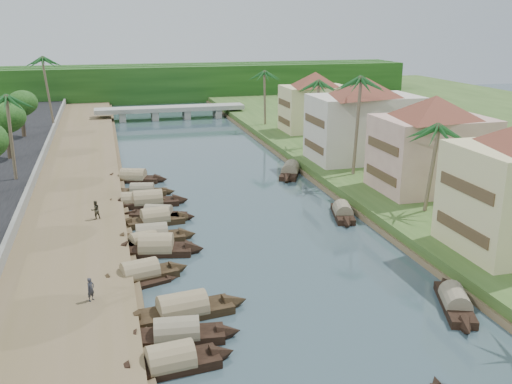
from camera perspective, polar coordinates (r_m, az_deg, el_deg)
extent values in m
plane|color=#34474E|center=(42.47, 3.08, -8.41)|extent=(220.00, 220.00, 0.00)
cube|color=brown|center=(59.33, -18.02, -1.38)|extent=(10.00, 180.00, 0.80)
cube|color=#324F1F|center=(66.79, 13.41, 1.17)|extent=(16.00, 180.00, 1.20)
cube|color=slate|center=(59.48, -22.13, -0.80)|extent=(0.40, 180.00, 1.10)
cube|color=#12350E|center=(132.79, -9.77, 10.49)|extent=(120.00, 4.00, 8.00)
cube|color=#12350E|center=(137.74, -9.97, 10.70)|extent=(120.00, 4.00, 8.00)
cube|color=#12350E|center=(142.70, -10.16, 10.90)|extent=(120.00, 4.00, 8.00)
cube|color=gray|center=(110.34, -8.56, 8.25)|extent=(28.00, 4.00, 0.80)
cube|color=gray|center=(109.89, -13.23, 7.38)|extent=(1.20, 3.50, 1.80)
cube|color=gray|center=(110.22, -10.09, 7.59)|extent=(1.20, 3.50, 1.80)
cube|color=gray|center=(110.87, -6.98, 7.78)|extent=(1.20, 3.50, 1.80)
cube|color=gray|center=(111.84, -3.91, 7.94)|extent=(1.20, 3.50, 1.80)
cube|color=#4F3B25|center=(45.12, 19.84, -3.49)|extent=(0.10, 6.40, 0.90)
cube|color=#4F3B25|center=(44.17, 20.25, 0.41)|extent=(0.10, 6.40, 0.90)
cube|color=beige|center=(61.23, 17.12, 3.68)|extent=(11.00, 8.00, 7.50)
pyramid|color=brown|center=(60.37, 17.52, 8.16)|extent=(14.11, 14.11, 2.20)
cube|color=#4F3B25|center=(58.96, 12.37, 1.67)|extent=(0.10, 6.40, 0.90)
cube|color=#4F3B25|center=(58.27, 12.55, 4.52)|extent=(0.10, 6.40, 0.90)
cube|color=beige|center=(72.72, 10.70, 6.32)|extent=(13.00, 8.00, 8.00)
pyramid|color=brown|center=(72.00, 10.93, 10.31)|extent=(15.59, 15.59, 2.20)
cube|color=#4F3B25|center=(70.57, 5.79, 4.55)|extent=(0.10, 6.40, 0.90)
cube|color=#4F3B25|center=(69.97, 5.87, 7.11)|extent=(0.10, 6.40, 0.90)
cube|color=#D0C18B|center=(91.35, 5.87, 8.30)|extent=(10.00, 7.00, 7.00)
pyramid|color=brown|center=(90.79, 5.96, 11.17)|extent=(12.62, 12.62, 2.20)
cube|color=#4F3B25|center=(89.98, 2.81, 7.11)|extent=(0.10, 5.60, 0.90)
cube|color=#4F3B25|center=(89.55, 2.83, 8.88)|extent=(0.10, 5.60, 0.90)
cube|color=black|center=(32.45, -8.50, -16.84)|extent=(5.45, 2.42, 0.70)
cone|color=black|center=(33.01, -3.34, -15.86)|extent=(1.71, 1.85, 1.86)
cone|color=black|center=(32.07, -13.87, -17.47)|extent=(1.71, 1.85, 1.86)
cylinder|color=#998561|center=(32.24, -8.53, -16.28)|extent=(4.21, 2.37, 1.96)
cube|color=black|center=(37.32, -7.34, -11.97)|extent=(6.64, 2.83, 0.70)
cone|color=black|center=(38.22, -2.07, -10.97)|extent=(2.07, 2.03, 2.01)
cone|color=black|center=(36.68, -12.86, -12.69)|extent=(2.07, 2.03, 2.01)
cylinder|color=#998561|center=(37.14, -7.36, -11.46)|extent=(5.15, 2.71, 2.09)
cube|color=black|center=(34.84, -7.89, -14.25)|extent=(5.70, 2.35, 0.70)
cone|color=black|center=(34.93, -2.69, -13.85)|extent=(1.75, 1.75, 1.77)
cone|color=black|center=(34.94, -13.12, -14.31)|extent=(1.75, 1.75, 1.77)
cylinder|color=gray|center=(34.65, -7.92, -13.71)|extent=(4.41, 2.28, 1.84)
cube|color=black|center=(42.64, -11.48, -8.35)|extent=(5.68, 3.01, 0.70)
cone|color=black|center=(43.43, -7.67, -7.55)|extent=(1.90, 1.96, 1.82)
cone|color=black|center=(41.98, -15.46, -8.94)|extent=(1.90, 1.96, 1.82)
cylinder|color=#998561|center=(42.48, -11.51, -7.89)|extent=(4.46, 2.79, 1.91)
cube|color=black|center=(46.98, -9.91, -5.83)|extent=(5.96, 3.33, 0.70)
cone|color=black|center=(46.64, -6.08, -5.73)|extent=(2.05, 2.27, 2.13)
cone|color=black|center=(47.46, -13.68, -5.73)|extent=(2.05, 2.27, 2.13)
cylinder|color=#998561|center=(46.83, -9.93, -5.40)|extent=(4.68, 3.13, 2.26)
cube|color=black|center=(49.51, -10.35, -4.65)|extent=(5.56, 2.04, 0.70)
cone|color=black|center=(49.74, -6.81, -4.29)|extent=(1.64, 1.80, 1.96)
cone|color=black|center=(49.41, -13.92, -4.83)|extent=(1.64, 1.80, 1.96)
cylinder|color=gray|center=(49.37, -10.37, -4.24)|extent=(4.25, 2.10, 2.06)
cube|color=black|center=(48.59, -11.15, -5.12)|extent=(4.71, 2.86, 0.70)
cone|color=black|center=(49.52, -8.51, -4.45)|extent=(1.65, 1.64, 1.42)
cone|color=black|center=(47.72, -13.91, -5.61)|extent=(1.65, 1.64, 1.42)
cylinder|color=#998561|center=(48.45, -11.17, -4.70)|extent=(3.73, 2.55, 1.47)
cube|color=black|center=(53.54, -10.03, -2.97)|extent=(5.40, 2.53, 0.70)
cone|color=black|center=(54.11, -7.04, -2.53)|extent=(1.72, 1.91, 1.91)
cone|color=black|center=(53.08, -13.09, -3.24)|extent=(1.72, 1.91, 1.91)
cylinder|color=#998561|center=(53.42, -10.05, -2.58)|extent=(4.18, 2.47, 2.02)
cube|color=black|center=(54.95, -9.72, -2.43)|extent=(5.46, 3.40, 0.70)
cone|color=black|center=(54.19, -6.76, -2.49)|extent=(1.91, 1.86, 1.58)
cone|color=black|center=(55.81, -12.60, -2.21)|extent=(1.91, 1.86, 1.58)
cylinder|color=gray|center=(54.83, -9.74, -2.06)|extent=(4.33, 3.00, 1.63)
cube|color=black|center=(59.06, -12.02, -1.19)|extent=(5.59, 2.36, 0.70)
cone|color=black|center=(58.92, -9.10, -0.99)|extent=(1.73, 1.76, 1.77)
cone|color=black|center=(59.31, -14.93, -1.24)|extent=(1.73, 1.76, 1.77)
cylinder|color=#998561|center=(58.95, -12.04, -0.84)|extent=(4.32, 2.29, 1.85)
cube|color=black|center=(58.91, -10.73, -1.16)|extent=(6.06, 2.08, 0.70)
cone|color=black|center=(59.18, -7.49, -0.84)|extent=(1.76, 1.87, 2.06)
cone|color=black|center=(58.78, -14.00, -1.33)|extent=(1.76, 1.87, 2.06)
cylinder|color=#998561|center=(58.80, -10.75, -0.81)|extent=(4.63, 2.17, 2.16)
cube|color=black|center=(62.77, -11.30, -0.08)|extent=(5.42, 2.53, 0.70)
cone|color=black|center=(62.36, -8.67, 0.03)|extent=(1.72, 1.59, 1.48)
cone|color=black|center=(63.25, -13.90, -0.04)|extent=(1.72, 1.59, 1.48)
cylinder|color=gray|center=(62.66, -11.32, 0.26)|extent=(4.22, 2.33, 1.51)
cube|color=black|center=(68.08, -12.15, 1.20)|extent=(6.24, 3.73, 0.70)
cone|color=black|center=(67.23, -9.45, 1.22)|extent=(2.18, 2.19, 1.93)
cone|color=black|center=(69.03, -14.79, 1.30)|extent=(2.18, 2.19, 1.93)
cylinder|color=#998561|center=(67.98, -12.17, 1.51)|extent=(4.94, 3.36, 2.01)
cube|color=black|center=(40.16, 19.24, -10.65)|extent=(3.54, 5.90, 0.70)
cone|color=black|center=(42.89, 18.33, -8.63)|extent=(1.93, 2.03, 1.64)
cone|color=black|center=(37.42, 20.32, -12.75)|extent=(1.93, 2.03, 1.64)
cylinder|color=gray|center=(39.99, 19.29, -10.17)|extent=(3.12, 4.66, 1.68)
cube|color=black|center=(55.26, 8.66, -2.27)|extent=(2.88, 5.42, 0.70)
cone|color=black|center=(57.93, 8.22, -1.26)|extent=(1.80, 1.81, 1.65)
cone|color=black|center=(52.56, 9.14, -3.21)|extent=(1.80, 1.81, 1.65)
cylinder|color=gray|center=(55.14, 8.68, -1.90)|extent=(2.64, 4.26, 1.71)
cube|color=black|center=(69.74, 3.46, 1.92)|extent=(4.55, 6.90, 0.70)
cone|color=black|center=(73.31, 3.79, 2.72)|extent=(2.37, 2.45, 1.95)
cone|color=black|center=(66.14, 3.09, 1.17)|extent=(2.37, 2.45, 1.95)
cylinder|color=gray|center=(69.64, 3.46, 2.23)|extent=(3.96, 5.49, 2.00)
cone|color=black|center=(32.46, 17.64, -17.73)|extent=(1.23, 1.42, 0.87)
cube|color=black|center=(41.64, -10.87, -9.10)|extent=(3.53, 1.80, 0.35)
cone|color=black|center=(42.30, -8.40, -8.54)|extent=(1.06, 1.00, 0.77)
cone|color=black|center=(41.05, -13.42, -9.67)|extent=(1.06, 1.00, 0.77)
cube|color=black|center=(56.25, -12.94, -2.28)|extent=(4.13, 3.23, 0.35)
cone|color=black|center=(55.00, -10.76, -2.58)|extent=(1.41, 1.35, 0.88)
cone|color=black|center=(57.58, -15.03, -1.98)|extent=(1.41, 1.35, 0.88)
cylinder|color=brown|center=(53.91, 16.99, 2.22)|extent=(1.09, 0.36, 7.95)
sphere|color=#1C5522|center=(53.13, 17.34, 6.20)|extent=(3.20, 3.20, 3.20)
cylinder|color=brown|center=(65.08, 9.98, 6.47)|extent=(0.76, 0.36, 10.97)
sphere|color=#1C5522|center=(64.37, 10.22, 11.09)|extent=(3.20, 3.20, 3.20)
cylinder|color=brown|center=(79.41, 6.04, 7.76)|extent=(0.70, 0.36, 9.02)
sphere|color=#1C5522|center=(78.85, 6.13, 10.86)|extent=(3.20, 3.20, 3.20)
cylinder|color=brown|center=(66.73, -23.30, 4.96)|extent=(0.41, 0.36, 9.10)
sphere|color=#1C5522|center=(66.07, -23.73, 8.66)|extent=(3.20, 3.20, 3.20)
cylinder|color=brown|center=(96.47, 0.91, 9.38)|extent=(0.54, 0.36, 8.82)
sphere|color=#1C5522|center=(96.01, 0.92, 11.89)|extent=(3.20, 3.20, 3.20)
cylinder|color=brown|center=(99.42, -19.95, 9.39)|extent=(1.16, 0.36, 11.08)
sphere|color=#1C5522|center=(98.97, -20.26, 12.44)|extent=(3.20, 3.20, 3.20)
cylinder|color=#4C3B2B|center=(77.97, -23.48, 4.33)|extent=(0.60, 0.60, 3.45)
ellipsoid|color=#12350E|center=(77.40, -23.76, 6.71)|extent=(4.36, 4.36, 3.58)
cylinder|color=#4C3B2B|center=(92.14, -22.27, 6.16)|extent=(0.60, 0.60, 3.32)
ellipsoid|color=#12350E|center=(91.67, -22.49, 8.10)|extent=(4.36, 4.36, 3.59)
cylinder|color=#4C3B2B|center=(78.38, 12.86, 5.33)|extent=(0.60, 0.60, 3.76)
ellipsoid|color=#12350E|center=(77.77, 13.03, 7.92)|extent=(5.00, 5.00, 4.11)
imported|color=#2A2B32|center=(38.44, -16.20, -9.33)|extent=(0.67, 0.67, 1.57)
imported|color=#343224|center=(53.47, -15.77, -1.73)|extent=(1.04, 0.96, 1.71)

